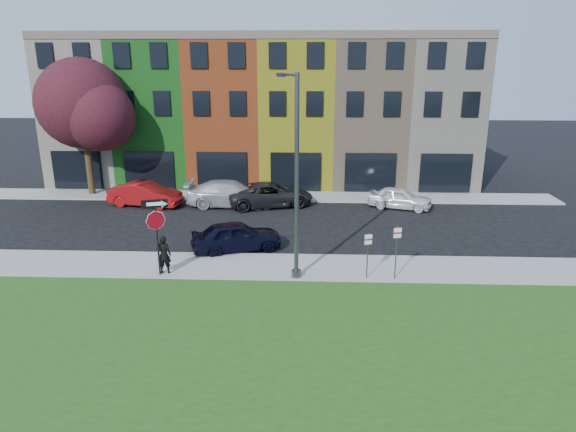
{
  "coord_description": "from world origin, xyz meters",
  "views": [
    {
      "loc": [
        0.83,
        -17.79,
        8.88
      ],
      "look_at": [
        -0.04,
        4.0,
        2.12
      ],
      "focal_mm": 32.0,
      "sensor_mm": 36.0,
      "label": 1
    }
  ],
  "objects_px": {
    "stop_sign": "(156,222)",
    "man": "(164,255)",
    "sedan_near": "(236,236)",
    "street_lamp": "(295,179)"
  },
  "relations": [
    {
      "from": "stop_sign",
      "to": "man",
      "type": "relative_size",
      "value": 1.98
    },
    {
      "from": "stop_sign",
      "to": "sedan_near",
      "type": "bearing_deg",
      "value": 32.87
    },
    {
      "from": "man",
      "to": "street_lamp",
      "type": "height_order",
      "value": "street_lamp"
    },
    {
      "from": "street_lamp",
      "to": "man",
      "type": "bearing_deg",
      "value": 160.46
    },
    {
      "from": "stop_sign",
      "to": "man",
      "type": "bearing_deg",
      "value": 34.9
    },
    {
      "from": "stop_sign",
      "to": "sedan_near",
      "type": "xyz_separation_m",
      "value": [
        2.81,
        3.26,
        -1.73
      ]
    },
    {
      "from": "man",
      "to": "sedan_near",
      "type": "xyz_separation_m",
      "value": [
        2.64,
        3.06,
        -0.22
      ]
    },
    {
      "from": "man",
      "to": "stop_sign",
      "type": "bearing_deg",
      "value": 53.18
    },
    {
      "from": "man",
      "to": "sedan_near",
      "type": "distance_m",
      "value": 4.05
    },
    {
      "from": "street_lamp",
      "to": "stop_sign",
      "type": "bearing_deg",
      "value": 162.55
    }
  ]
}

